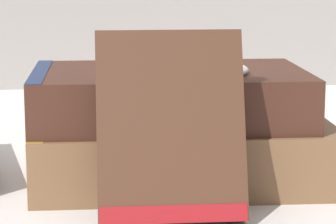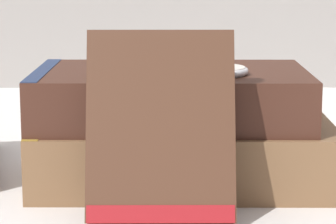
% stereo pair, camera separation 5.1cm
% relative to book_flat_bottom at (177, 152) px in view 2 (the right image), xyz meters
% --- Properties ---
extents(ground_plane, '(3.00, 3.00, 0.00)m').
position_rel_book_flat_bottom_xyz_m(ground_plane, '(-0.03, -0.01, -0.02)').
color(ground_plane, silver).
extents(book_flat_bottom, '(0.24, 0.14, 0.05)m').
position_rel_book_flat_bottom_xyz_m(book_flat_bottom, '(0.00, 0.00, 0.00)').
color(book_flat_bottom, brown).
rests_on(book_flat_bottom, ground_plane).
extents(book_flat_top, '(0.22, 0.14, 0.04)m').
position_rel_book_flat_bottom_xyz_m(book_flat_top, '(-0.01, 0.00, 0.05)').
color(book_flat_top, '#422319').
rests_on(book_flat_top, book_flat_bottom).
extents(book_leaning_front, '(0.10, 0.06, 0.13)m').
position_rel_book_flat_bottom_xyz_m(book_leaning_front, '(-0.01, -0.09, 0.04)').
color(book_leaning_front, '#4C2D1E').
rests_on(book_leaning_front, ground_plane).
extents(pocket_watch, '(0.05, 0.05, 0.01)m').
position_rel_book_flat_bottom_xyz_m(pocket_watch, '(0.03, -0.02, 0.07)').
color(pocket_watch, silver).
rests_on(pocket_watch, book_flat_top).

